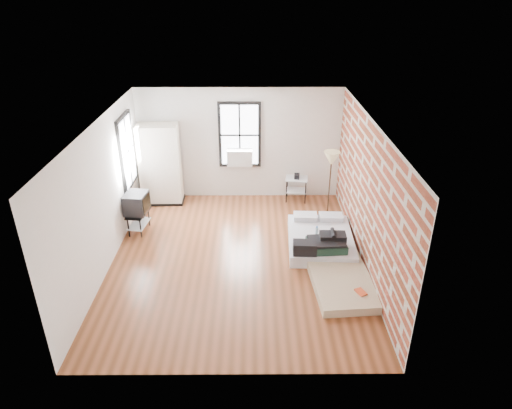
{
  "coord_description": "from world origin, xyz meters",
  "views": [
    {
      "loc": [
        0.34,
        -7.76,
        5.11
      ],
      "look_at": [
        0.38,
        0.3,
        1.08
      ],
      "focal_mm": 32.0,
      "sensor_mm": 36.0,
      "label": 1
    }
  ],
  "objects_px": {
    "side_table": "(297,183)",
    "tv_stand": "(137,205)",
    "wardrobe": "(160,165)",
    "floor_lamp": "(331,162)",
    "mattress_bare": "(337,269)",
    "mattress_main": "(320,239)"
  },
  "relations": [
    {
      "from": "floor_lamp",
      "to": "tv_stand",
      "type": "height_order",
      "value": "floor_lamp"
    },
    {
      "from": "mattress_bare",
      "to": "side_table",
      "type": "bearing_deg",
      "value": 94.12
    },
    {
      "from": "mattress_main",
      "to": "wardrobe",
      "type": "distance_m",
      "value": 4.35
    },
    {
      "from": "side_table",
      "to": "mattress_main",
      "type": "bearing_deg",
      "value": -81.62
    },
    {
      "from": "mattress_main",
      "to": "mattress_bare",
      "type": "relative_size",
      "value": 0.88
    },
    {
      "from": "wardrobe",
      "to": "side_table",
      "type": "xyz_separation_m",
      "value": [
        3.36,
        0.07,
        -0.52
      ]
    },
    {
      "from": "mattress_main",
      "to": "mattress_bare",
      "type": "distance_m",
      "value": 1.1
    },
    {
      "from": "mattress_bare",
      "to": "wardrobe",
      "type": "bearing_deg",
      "value": 135.65
    },
    {
      "from": "tv_stand",
      "to": "wardrobe",
      "type": "bearing_deg",
      "value": 86.75
    },
    {
      "from": "mattress_main",
      "to": "side_table",
      "type": "xyz_separation_m",
      "value": [
        -0.33,
        2.21,
        0.32
      ]
    },
    {
      "from": "mattress_main",
      "to": "tv_stand",
      "type": "bearing_deg",
      "value": 173.51
    },
    {
      "from": "side_table",
      "to": "tv_stand",
      "type": "distance_m",
      "value": 3.96
    },
    {
      "from": "mattress_bare",
      "to": "wardrobe",
      "type": "distance_m",
      "value": 5.1
    },
    {
      "from": "mattress_main",
      "to": "tv_stand",
      "type": "relative_size",
      "value": 2.02
    },
    {
      "from": "wardrobe",
      "to": "floor_lamp",
      "type": "xyz_separation_m",
      "value": [
        4.02,
        -0.9,
        0.41
      ]
    },
    {
      "from": "wardrobe",
      "to": "side_table",
      "type": "height_order",
      "value": "wardrobe"
    },
    {
      "from": "side_table",
      "to": "floor_lamp",
      "type": "height_order",
      "value": "floor_lamp"
    },
    {
      "from": "mattress_bare",
      "to": "side_table",
      "type": "relative_size",
      "value": 2.98
    },
    {
      "from": "wardrobe",
      "to": "tv_stand",
      "type": "xyz_separation_m",
      "value": [
        -0.27,
        -1.5,
        -0.34
      ]
    },
    {
      "from": "side_table",
      "to": "floor_lamp",
      "type": "distance_m",
      "value": 1.5
    },
    {
      "from": "tv_stand",
      "to": "mattress_bare",
      "type": "bearing_deg",
      "value": -15.73
    },
    {
      "from": "mattress_main",
      "to": "tv_stand",
      "type": "xyz_separation_m",
      "value": [
        -3.96,
        0.64,
        0.5
      ]
    }
  ]
}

